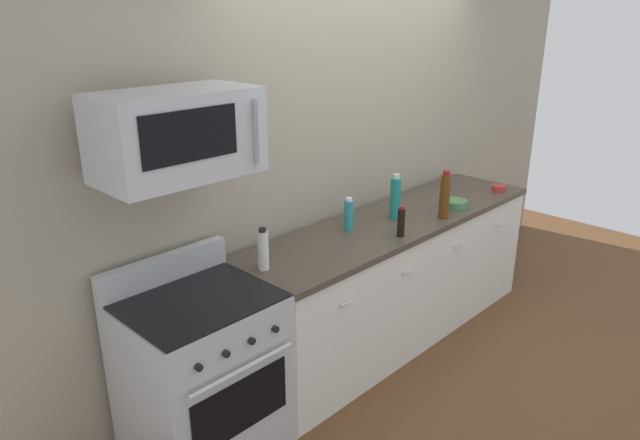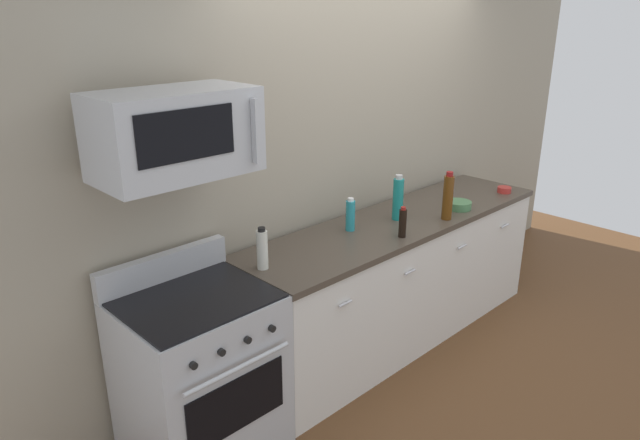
# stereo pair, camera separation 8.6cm
# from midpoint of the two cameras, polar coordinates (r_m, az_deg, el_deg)

# --- Properties ---
(ground_plane) EXTENTS (6.79, 6.79, 0.00)m
(ground_plane) POSITION_cam_midpoint_polar(r_m,az_deg,el_deg) (4.44, 7.91, -11.10)
(ground_plane) COLOR brown
(back_wall) EXTENTS (5.66, 0.10, 2.70)m
(back_wall) POSITION_cam_midpoint_polar(r_m,az_deg,el_deg) (4.17, 4.36, 7.05)
(back_wall) COLOR #9E937F
(back_wall) RESTS_ON ground_plane
(counter_unit) EXTENTS (2.57, 0.66, 0.92)m
(counter_unit) POSITION_cam_midpoint_polar(r_m,az_deg,el_deg) (4.22, 8.22, -5.77)
(counter_unit) COLOR silver
(counter_unit) RESTS_ON ground_plane
(range_oven) EXTENTS (0.76, 0.69, 1.07)m
(range_oven) POSITION_cam_midpoint_polar(r_m,az_deg,el_deg) (3.24, -10.93, -14.59)
(range_oven) COLOR #B7BABF
(range_oven) RESTS_ON ground_plane
(microwave) EXTENTS (0.74, 0.44, 0.40)m
(microwave) POSITION_cam_midpoint_polar(r_m,az_deg,el_deg) (2.76, -13.20, 8.29)
(microwave) COLOR #B7BABF
(bottle_wine_amber) EXTENTS (0.07, 0.07, 0.34)m
(bottle_wine_amber) POSITION_cam_midpoint_polar(r_m,az_deg,el_deg) (4.05, 13.07, 2.23)
(bottle_wine_amber) COLOR #59330F
(bottle_wine_amber) RESTS_ON countertop_slab
(bottle_vinegar_white) EXTENTS (0.06, 0.06, 0.25)m
(bottle_vinegar_white) POSITION_cam_midpoint_polar(r_m,az_deg,el_deg) (3.22, -4.95, -2.88)
(bottle_vinegar_white) COLOR silver
(bottle_vinegar_white) RESTS_ON countertop_slab
(bottle_dish_soap) EXTENTS (0.06, 0.06, 0.22)m
(bottle_dish_soap) POSITION_cam_midpoint_polar(r_m,az_deg,el_deg) (3.77, 3.66, 0.48)
(bottle_dish_soap) COLOR teal
(bottle_dish_soap) RESTS_ON countertop_slab
(bottle_sparkling_teal) EXTENTS (0.07, 0.07, 0.32)m
(bottle_sparkling_teal) POSITION_cam_midpoint_polar(r_m,az_deg,el_deg) (3.99, 8.30, 2.11)
(bottle_sparkling_teal) COLOR #197F7A
(bottle_sparkling_teal) RESTS_ON countertop_slab
(bottle_soy_sauce_dark) EXTENTS (0.05, 0.05, 0.20)m
(bottle_soy_sauce_dark) POSITION_cam_midpoint_polar(r_m,az_deg,el_deg) (3.70, 8.79, -0.28)
(bottle_soy_sauce_dark) COLOR black
(bottle_soy_sauce_dark) RESTS_ON countertop_slab
(bowl_green_glaze) EXTENTS (0.18, 0.18, 0.06)m
(bowl_green_glaze) POSITION_cam_midpoint_polar(r_m,az_deg,el_deg) (4.33, 14.06, 1.46)
(bowl_green_glaze) COLOR #477A4C
(bowl_green_glaze) RESTS_ON countertop_slab
(bowl_red_small) EXTENTS (0.11, 0.11, 0.04)m
(bowl_red_small) POSITION_cam_midpoint_polar(r_m,az_deg,el_deg) (4.81, 18.17, 2.86)
(bowl_red_small) COLOR #B72D28
(bowl_red_small) RESTS_ON countertop_slab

